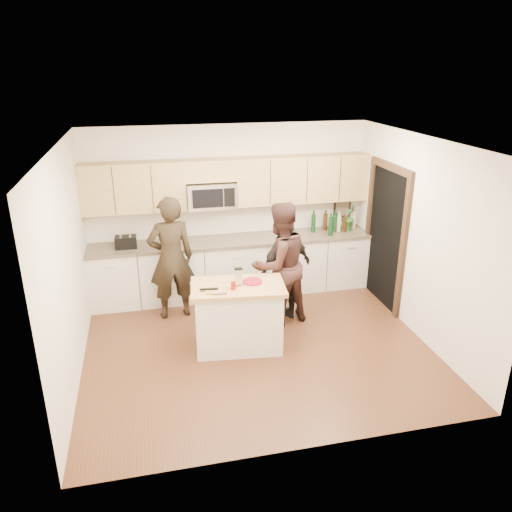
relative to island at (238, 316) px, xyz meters
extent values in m
plane|color=#512F1B|center=(0.24, -0.02, -0.45)|extent=(4.50, 4.50, 0.00)
cube|color=beige|center=(0.24, 1.98, 0.90)|extent=(4.50, 0.02, 2.70)
cube|color=beige|center=(0.24, -2.02, 0.90)|extent=(4.50, 0.02, 2.70)
cube|color=beige|center=(-2.01, -0.02, 0.90)|extent=(0.02, 4.00, 2.70)
cube|color=beige|center=(2.49, -0.02, 0.90)|extent=(0.02, 4.00, 2.70)
cube|color=white|center=(0.24, -0.02, 2.25)|extent=(4.50, 4.00, 0.02)
cube|color=silver|center=(0.24, 1.67, 0.00)|extent=(4.50, 0.62, 0.90)
cube|color=#71624B|center=(0.24, 1.66, 0.47)|extent=(4.50, 0.66, 0.04)
cube|color=tan|center=(-1.23, 1.81, 1.37)|extent=(1.55, 0.33, 0.75)
cube|color=tan|center=(1.41, 1.81, 1.37)|extent=(2.17, 0.33, 0.75)
cube|color=tan|center=(-0.07, 1.81, 1.58)|extent=(0.78, 0.33, 0.33)
cube|color=silver|center=(-0.07, 1.78, 1.20)|extent=(0.76, 0.40, 0.40)
cube|color=black|center=(-0.15, 1.57, 1.20)|extent=(0.47, 0.01, 0.29)
cube|color=black|center=(0.18, 1.57, 1.20)|extent=(0.17, 0.01, 0.29)
cube|color=black|center=(2.48, 0.88, 0.60)|extent=(0.02, 1.05, 2.10)
cube|color=#302012|center=(2.46, 0.30, 0.60)|extent=(0.06, 0.10, 2.10)
cube|color=#302012|center=(2.46, 1.45, 0.60)|extent=(0.06, 0.10, 2.10)
cube|color=#302012|center=(2.46, 0.88, 1.70)|extent=(0.06, 1.25, 0.10)
cube|color=black|center=(2.19, 1.96, 0.83)|extent=(0.30, 0.03, 0.38)
cube|color=tan|center=(2.19, 1.94, 0.83)|extent=(0.24, 0.00, 0.32)
cube|color=white|center=(-0.71, 1.35, 0.25)|extent=(0.34, 0.01, 0.48)
cube|color=white|center=(-0.71, 1.65, 0.48)|extent=(0.34, 0.60, 0.01)
cube|color=silver|center=(0.00, 0.00, -0.03)|extent=(1.17, 0.76, 0.85)
cube|color=#AB7F47|center=(0.00, 0.00, 0.42)|extent=(1.27, 0.83, 0.05)
cylinder|color=maroon|center=(0.20, 0.05, 0.45)|extent=(0.26, 0.26, 0.02)
cube|color=silver|center=(0.01, -0.02, 0.57)|extent=(0.08, 0.05, 0.21)
cube|color=black|center=(0.01, -0.02, 0.68)|extent=(0.10, 0.06, 0.02)
cylinder|color=maroon|center=(-0.08, -0.11, 0.50)|extent=(0.06, 0.06, 0.10)
cube|color=#AB7F47|center=(-0.30, -0.13, 0.45)|extent=(0.27, 0.19, 0.02)
cube|color=black|center=(-0.39, -0.09, 0.47)|extent=(0.23, 0.06, 0.02)
cube|color=silver|center=(-0.27, -0.23, 0.47)|extent=(0.18, 0.04, 0.01)
cube|color=black|center=(-1.41, 1.65, 0.58)|extent=(0.32, 0.21, 0.18)
cube|color=silver|center=(-1.48, 1.65, 0.67)|extent=(0.03, 0.15, 0.00)
cube|color=silver|center=(-1.34, 1.65, 0.67)|extent=(0.03, 0.15, 0.00)
cylinder|color=black|center=(1.60, 1.73, 0.67)|extent=(0.07, 0.07, 0.36)
cylinder|color=#331B09|center=(1.84, 1.80, 0.65)|extent=(0.07, 0.07, 0.34)
cylinder|color=#BBB293|center=(2.03, 1.66, 0.65)|extent=(0.06, 0.06, 0.34)
cylinder|color=black|center=(1.97, 1.69, 0.66)|extent=(0.08, 0.08, 0.35)
cylinder|color=#331B09|center=(2.11, 1.63, 0.64)|extent=(0.07, 0.07, 0.30)
cylinder|color=#BBB293|center=(2.33, 1.78, 0.67)|extent=(0.08, 0.08, 0.37)
cylinder|color=black|center=(1.81, 1.48, 0.67)|extent=(0.07, 0.07, 0.37)
imported|color=#32762F|center=(2.21, 1.70, 0.72)|extent=(0.31, 0.28, 0.47)
imported|color=black|center=(-0.78, 1.09, 0.47)|extent=(0.72, 0.52, 1.84)
imported|color=#331D19|center=(0.70, 0.55, 0.45)|extent=(1.06, 0.94, 1.81)
imported|color=black|center=(0.82, 0.63, 0.34)|extent=(1.00, 0.77, 1.59)
camera|label=1|loc=(-1.07, -5.73, 3.10)|focal=35.00mm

